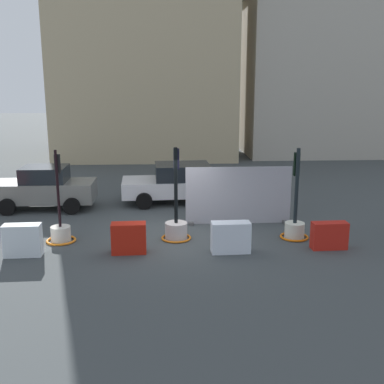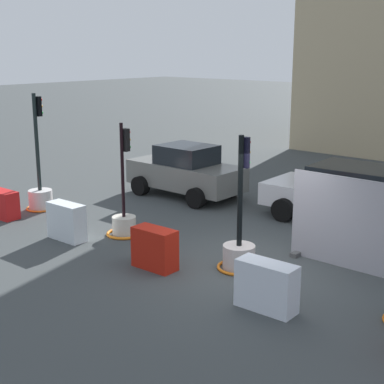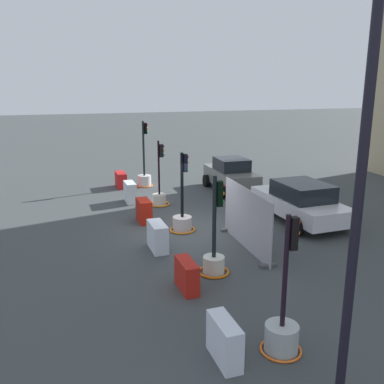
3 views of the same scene
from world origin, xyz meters
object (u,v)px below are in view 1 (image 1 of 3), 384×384
at_px(construction_barrier_3, 231,237).
at_px(construction_barrier_2, 129,238).
at_px(construction_barrier_4, 329,236).
at_px(car_white_van, 179,183).
at_px(traffic_light_3, 295,222).
at_px(car_grey_saloon, 45,188).
at_px(traffic_light_2, 176,225).
at_px(construction_barrier_1, 23,240).
at_px(traffic_light_1, 60,228).

bearing_deg(construction_barrier_3, construction_barrier_2, 178.09).
xyz_separation_m(construction_barrier_4, car_white_van, (-4.24, 5.79, 0.38)).
bearing_deg(traffic_light_3, construction_barrier_3, -151.80).
distance_m(car_grey_saloon, car_white_van, 5.26).
height_order(traffic_light_3, construction_barrier_3, traffic_light_3).
bearing_deg(traffic_light_2, construction_barrier_1, -164.06).
relative_size(traffic_light_1, construction_barrier_3, 2.52).
distance_m(traffic_light_2, traffic_light_3, 3.71).
xyz_separation_m(construction_barrier_3, car_white_van, (-1.31, 5.93, 0.34)).
height_order(traffic_light_1, construction_barrier_2, traffic_light_1).
xyz_separation_m(construction_barrier_1, car_white_van, (4.56, 5.91, 0.32)).
height_order(traffic_light_2, construction_barrier_1, traffic_light_2).
xyz_separation_m(construction_barrier_2, construction_barrier_3, (2.92, -0.10, 0.01)).
height_order(traffic_light_1, construction_barrier_4, traffic_light_1).
distance_m(construction_barrier_1, car_grey_saloon, 5.16).
bearing_deg(traffic_light_2, car_grey_saloon, 142.09).
xyz_separation_m(traffic_light_2, car_white_van, (0.22, 4.67, 0.34)).
relative_size(construction_barrier_1, construction_barrier_4, 1.00).
bearing_deg(construction_barrier_1, construction_barrier_4, 0.79).
height_order(construction_barrier_1, car_white_van, car_white_van).
relative_size(traffic_light_3, car_grey_saloon, 0.75).
bearing_deg(construction_barrier_4, construction_barrier_2, -179.59).
height_order(traffic_light_3, construction_barrier_2, traffic_light_3).
relative_size(construction_barrier_4, car_white_van, 0.23).
relative_size(traffic_light_1, traffic_light_2, 0.99).
bearing_deg(construction_barrier_2, car_grey_saloon, 125.56).
xyz_separation_m(traffic_light_2, car_grey_saloon, (-4.97, 3.87, 0.35)).
xyz_separation_m(traffic_light_1, car_white_van, (3.77, 4.74, 0.35)).
xyz_separation_m(traffic_light_1, construction_barrier_1, (-0.79, -1.18, 0.03)).
height_order(construction_barrier_3, construction_barrier_4, construction_barrier_3).
distance_m(traffic_light_1, traffic_light_3, 7.25).
bearing_deg(traffic_light_3, traffic_light_1, 179.76).
xyz_separation_m(traffic_light_2, construction_barrier_1, (-4.34, -1.24, 0.01)).
bearing_deg(car_white_van, traffic_light_3, -53.82).
bearing_deg(car_grey_saloon, construction_barrier_4, -27.87).
distance_m(traffic_light_1, traffic_light_2, 3.54).
distance_m(construction_barrier_2, car_white_van, 6.06).
xyz_separation_m(traffic_light_1, construction_barrier_4, (8.01, -1.06, -0.03)).
bearing_deg(construction_barrier_1, construction_barrier_2, 1.54).
xyz_separation_m(traffic_light_2, construction_barrier_2, (-1.38, -1.16, -0.01)).
height_order(traffic_light_2, traffic_light_3, traffic_light_2).
relative_size(traffic_light_2, traffic_light_3, 1.01).
height_order(construction_barrier_1, construction_barrier_4, construction_barrier_1).
height_order(traffic_light_1, traffic_light_2, traffic_light_2).
relative_size(construction_barrier_2, construction_barrier_4, 0.95).
bearing_deg(construction_barrier_1, traffic_light_3, 8.11).
distance_m(traffic_light_2, car_white_van, 4.69).
bearing_deg(car_white_van, traffic_light_2, -92.75).
bearing_deg(traffic_light_3, traffic_light_2, 178.57).
relative_size(construction_barrier_1, car_grey_saloon, 0.28).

